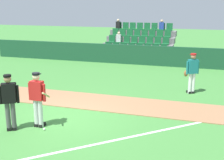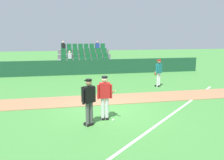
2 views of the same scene
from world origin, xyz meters
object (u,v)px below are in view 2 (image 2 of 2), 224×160
object	(u,v)px
batter_red_jersey	(105,96)
umpire_home_plate	(89,100)
runner_teal_jersey	(159,72)
baseball	(113,120)

from	to	relation	value
batter_red_jersey	umpire_home_plate	size ratio (longest dim) A/B	1.00
runner_teal_jersey	baseball	bearing A→B (deg)	-126.99
batter_red_jersey	umpire_home_plate	distance (m)	0.83
batter_red_jersey	runner_teal_jersey	world-z (taller)	same
umpire_home_plate	baseball	bearing A→B (deg)	16.25
batter_red_jersey	umpire_home_plate	xyz separation A→B (m)	(-0.68, -0.48, 0.03)
umpire_home_plate	batter_red_jersey	bearing A→B (deg)	35.20
umpire_home_plate	runner_teal_jersey	xyz separation A→B (m)	(5.04, 5.70, -0.04)
runner_teal_jersey	umpire_home_plate	bearing A→B (deg)	-131.52
batter_red_jersey	runner_teal_jersey	size ratio (longest dim) A/B	1.00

